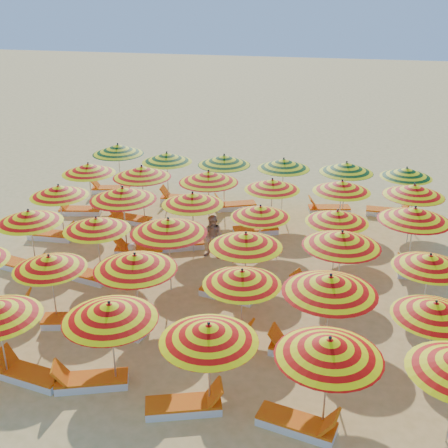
{
  "coord_description": "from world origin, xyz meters",
  "views": [
    {
      "loc": [
        3.7,
        -16.0,
        8.87
      ],
      "look_at": [
        0.0,
        0.5,
        1.6
      ],
      "focal_mm": 45.0,
      "sensor_mm": 36.0,
      "label": 1
    }
  ],
  "objects_px": {
    "umbrella_4": "(329,348)",
    "lounger_18": "(79,210)",
    "lounger_19": "(129,219)",
    "beachgoer_a": "(134,265)",
    "lounger_25": "(388,212)",
    "lounger_13": "(317,294)",
    "lounger_23": "(235,206)",
    "lounger_9": "(301,351)",
    "lounger_5": "(3,310)",
    "lounger_20": "(257,230)",
    "umbrella_2": "(110,312)",
    "lounger_21": "(110,189)",
    "umbrella_17": "(430,261)",
    "lounger_10": "(23,266)",
    "umbrella_3": "(209,333)",
    "umbrella_16": "(342,239)",
    "lounger_4": "(299,424)",
    "umbrella_18": "(59,191)",
    "umbrella_19": "(123,194)",
    "umbrella_34": "(346,167)",
    "beachgoer_b": "(214,237)",
    "umbrella_14": "(168,226)",
    "lounger_2": "(90,381)",
    "umbrella_21": "(260,212)",
    "lounger_3": "(186,405)",
    "umbrella_10": "(330,284)",
    "umbrella_25": "(142,172)",
    "umbrella_15": "(246,240)",
    "lounger_17": "(423,273)",
    "umbrella_22": "(337,216)",
    "umbrella_24": "(88,169)",
    "lounger_12": "(229,293)",
    "umbrella_27": "(272,185)",
    "umbrella_31": "(167,157)",
    "umbrella_32": "(224,160)",
    "umbrella_8": "(135,262)",
    "lounger_14": "(52,235)",
    "umbrella_11": "(435,310)",
    "umbrella_7": "(49,262)",
    "lounger_1": "(28,374)",
    "umbrella_20": "(193,199)",
    "lounger_6": "(75,320)",
    "lounger_11": "(86,275)",
    "umbrella_35": "(406,173)",
    "umbrella_26": "(209,177)",
    "lounger_24": "(328,209)",
    "lounger_7": "(120,326)",
    "lounger_8": "(222,334)",
    "umbrella_23": "(415,214)",
    "umbrella_29": "(414,190)",
    "umbrella_33": "(284,164)"
  },
  "relations": [
    {
      "from": "umbrella_22",
      "to": "umbrella_24",
      "type": "relative_size",
      "value": 1.17
    },
    {
      "from": "lounger_13",
      "to": "beachgoer_a",
      "type": "relative_size",
      "value": 1.2
    },
    {
      "from": "umbrella_7",
      "to": "lounger_20",
      "type": "height_order",
      "value": "umbrella_7"
    },
    {
      "from": "umbrella_15",
      "to": "umbrella_18",
      "type": "height_order",
      "value": "umbrella_15"
    },
    {
      "from": "umbrella_17",
      "to": "lounger_25",
      "type": "relative_size",
      "value": 1.22
    },
    {
      "from": "lounger_5",
      "to": "lounger_20",
      "type": "height_order",
      "value": "same"
    },
    {
      "from": "lounger_17",
      "to": "lounger_10",
      "type": "bearing_deg",
      "value": 8.92
    },
    {
      "from": "lounger_1",
      "to": "beachgoer_a",
      "type": "xyz_separation_m",
      "value": [
        0.89,
        4.89,
        0.61
      ]
    },
    {
      "from": "umbrella_11",
      "to": "umbrella_7",
      "type": "bearing_deg",
      "value": 178.71
    },
    {
      "from": "umbrella_8",
      "to": "lounger_14",
      "type": "xyz_separation_m",
      "value": [
        -5.33,
        4.96,
        -1.94
      ]
    },
    {
      "from": "umbrella_26",
      "to": "umbrella_7",
      "type": "bearing_deg",
      "value": -109.65
    },
    {
      "from": "umbrella_3",
      "to": "umbrella_32",
      "type": "xyz_separation_m",
      "value": [
        -2.42,
        12.32,
        0.05
      ]
    },
    {
      "from": "umbrella_4",
      "to": "lounger_18",
      "type": "bearing_deg",
      "value": 136.23
    },
    {
      "from": "umbrella_32",
      "to": "umbrella_4",
      "type": "bearing_deg",
      "value": -68.22
    },
    {
      "from": "umbrella_18",
      "to": "lounger_13",
      "type": "xyz_separation_m",
      "value": [
        9.52,
        -2.18,
        -1.82
      ]
    },
    {
      "from": "lounger_8",
      "to": "lounger_13",
      "type": "xyz_separation_m",
      "value": [
        2.34,
        2.73,
        0.0
      ]
    },
    {
      "from": "umbrella_4",
      "to": "lounger_21",
      "type": "height_order",
      "value": "umbrella_4"
    },
    {
      "from": "umbrella_2",
      "to": "lounger_21",
      "type": "relative_size",
      "value": 1.32
    },
    {
      "from": "umbrella_32",
      "to": "umbrella_2",
      "type": "bearing_deg",
      "value": -89.77
    },
    {
      "from": "umbrella_29",
      "to": "umbrella_33",
      "type": "xyz_separation_m",
      "value": [
        -4.96,
        2.21,
        -0.01
      ]
    },
    {
      "from": "umbrella_23",
      "to": "umbrella_26",
      "type": "relative_size",
      "value": 1.04
    },
    {
      "from": "umbrella_3",
      "to": "lounger_4",
      "type": "relative_size",
      "value": 1.52
    },
    {
      "from": "umbrella_34",
      "to": "lounger_24",
      "type": "height_order",
      "value": "umbrella_34"
    },
    {
      "from": "lounger_2",
      "to": "lounger_17",
      "type": "bearing_deg",
      "value": -157.91
    },
    {
      "from": "lounger_3",
      "to": "lounger_17",
      "type": "xyz_separation_m",
      "value": [
        5.82,
        7.75,
        0.0
      ]
    },
    {
      "from": "umbrella_19",
      "to": "lounger_13",
      "type": "height_order",
      "value": "umbrella_19"
    },
    {
      "from": "lounger_7",
      "to": "lounger_18",
      "type": "height_order",
      "value": "same"
    },
    {
      "from": "lounger_6",
      "to": "lounger_11",
      "type": "xyz_separation_m",
      "value": [
        -0.88,
        2.53,
        0.0
      ]
    },
    {
      "from": "umbrella_16",
      "to": "lounger_4",
      "type": "relative_size",
      "value": 1.46
    },
    {
      "from": "lounger_25",
      "to": "lounger_13",
      "type": "bearing_deg",
      "value": -106.33
    },
    {
      "from": "lounger_3",
      "to": "umbrella_34",
      "type": "bearing_deg",
      "value": 57.24
    },
    {
      "from": "lounger_19",
      "to": "beachgoer_a",
      "type": "height_order",
      "value": "beachgoer_a"
    },
    {
      "from": "lounger_1",
      "to": "lounger_12",
      "type": "height_order",
      "value": "same"
    },
    {
      "from": "umbrella_17",
      "to": "lounger_13",
      "type": "distance_m",
      "value": 3.5
    },
    {
      "from": "umbrella_10",
      "to": "umbrella_25",
      "type": "bearing_deg",
      "value": 135.36
    },
    {
      "from": "umbrella_2",
      "to": "lounger_21",
      "type": "height_order",
      "value": "umbrella_2"
    },
    {
      "from": "umbrella_21",
      "to": "lounger_3",
      "type": "relative_size",
      "value": 1.38
    },
    {
      "from": "umbrella_14",
      "to": "lounger_2",
      "type": "height_order",
      "value": "umbrella_14"
    },
    {
      "from": "umbrella_31",
      "to": "beachgoer_a",
      "type": "distance_m",
      "value": 7.69
    },
    {
      "from": "umbrella_20",
      "to": "lounger_3",
      "type": "height_order",
      "value": "umbrella_20"
    },
    {
      "from": "lounger_23",
      "to": "lounger_9",
      "type": "bearing_deg",
      "value": 87.04
    },
    {
      "from": "umbrella_8",
      "to": "umbrella_35",
      "type": "xyz_separation_m",
      "value": [
        7.62,
        10.06,
        -0.18
      ]
    },
    {
      "from": "umbrella_22",
      "to": "umbrella_27",
      "type": "height_order",
      "value": "umbrella_27"
    },
    {
      "from": "umbrella_27",
      "to": "lounger_5",
      "type": "bearing_deg",
      "value": -131.98
    },
    {
      "from": "umbrella_34",
      "to": "beachgoer_b",
      "type": "relative_size",
      "value": 1.69
    },
    {
      "from": "umbrella_16",
      "to": "beachgoer_b",
      "type": "xyz_separation_m",
      "value": [
        -4.32,
        2.17,
        -1.34
      ]
    },
    {
      "from": "umbrella_31",
      "to": "lounger_3",
      "type": "distance_m",
      "value": 13.45
    },
    {
      "from": "lounger_10",
      "to": "umbrella_3",
      "type": "bearing_deg",
      "value": -20.39
    },
    {
      "from": "lounger_12",
      "to": "umbrella_27",
      "type": "bearing_deg",
      "value": 95.38
    },
    {
      "from": "umbrella_27",
      "to": "lounger_24",
      "type": "height_order",
      "value": "umbrella_27"
    }
  ]
}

